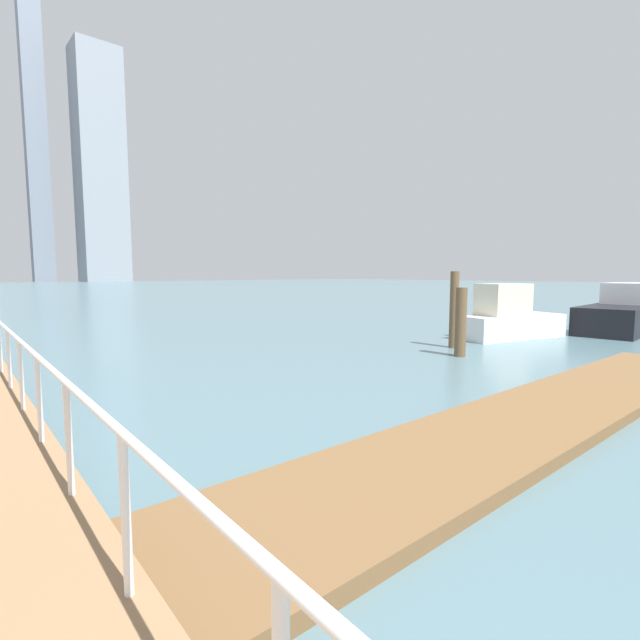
% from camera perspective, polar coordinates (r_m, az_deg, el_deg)
% --- Properties ---
extents(ground_plane, '(300.00, 300.00, 0.00)m').
position_cam_1_polar(ground_plane, '(14.20, -23.17, -4.40)').
color(ground_plane, slate).
extents(floating_dock, '(14.41, 2.00, 0.18)m').
position_cam_1_polar(floating_dock, '(8.59, 26.77, -10.46)').
color(floating_dock, brown).
rests_on(floating_dock, ground_plane).
extents(boardwalk_railing, '(0.06, 28.62, 1.08)m').
position_cam_1_polar(boardwalk_railing, '(2.40, -17.55, -23.53)').
color(boardwalk_railing, white).
rests_on(boardwalk_railing, boardwalk).
extents(dock_piling_1, '(0.28, 0.28, 2.50)m').
position_cam_1_polar(dock_piling_1, '(15.29, 16.62, 1.25)').
color(dock_piling_1, brown).
rests_on(dock_piling_1, ground_plane).
extents(dock_piling_2, '(0.32, 0.32, 2.03)m').
position_cam_1_polar(dock_piling_2, '(13.74, 17.42, -0.26)').
color(dock_piling_2, brown).
rests_on(dock_piling_2, ground_plane).
extents(moored_boat_1, '(4.53, 2.41, 2.06)m').
position_cam_1_polar(moored_boat_1, '(18.30, 22.79, 0.21)').
color(moored_boat_1, white).
rests_on(moored_boat_1, ground_plane).
extents(moored_boat_3, '(7.08, 2.70, 2.03)m').
position_cam_1_polar(moored_boat_3, '(23.31, 34.17, 0.83)').
color(moored_boat_3, black).
rests_on(moored_boat_3, ground_plane).
extents(skyline_tower_4, '(6.13, 6.18, 87.46)m').
position_cam_1_polar(skyline_tower_4, '(177.38, -32.33, 18.43)').
color(skyline_tower_4, gray).
rests_on(skyline_tower_4, ground_plane).
extents(skyline_tower_5, '(14.18, 12.05, 74.37)m').
position_cam_1_polar(skyline_tower_5, '(170.50, -26.11, 17.02)').
color(skyline_tower_5, '#8C939E').
rests_on(skyline_tower_5, ground_plane).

